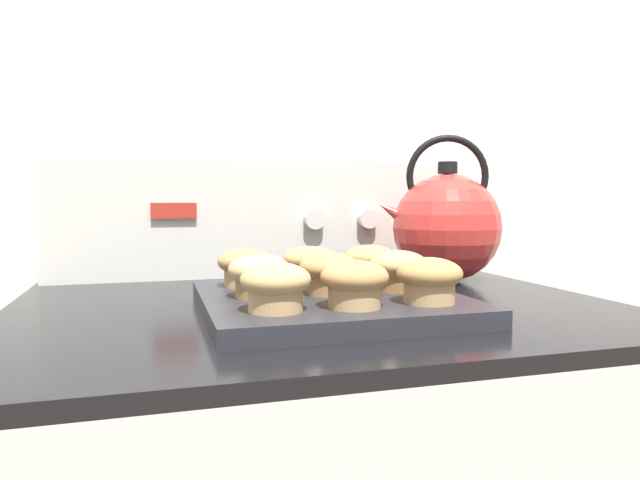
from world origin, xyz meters
TOP-DOWN VIEW (x-y plane):
  - wall_back at (0.00, 0.68)m, footprint 8.00×0.05m
  - control_panel at (0.00, 0.62)m, footprint 0.78×0.07m
  - muffin_pan at (0.00, 0.27)m, footprint 0.31×0.31m
  - muffin_r0_c0 at (-0.09, 0.18)m, footprint 0.08×0.08m
  - muffin_r0_c1 at (-0.00, 0.17)m, footprint 0.08×0.08m
  - muffin_r0_c2 at (0.09, 0.18)m, footprint 0.08×0.08m
  - muffin_r1_c0 at (-0.09, 0.27)m, footprint 0.08×0.08m
  - muffin_r1_c1 at (0.00, 0.27)m, footprint 0.08×0.08m
  - muffin_r1_c2 at (0.09, 0.27)m, footprint 0.08×0.08m
  - muffin_r2_c0 at (-0.09, 0.36)m, footprint 0.08×0.08m
  - muffin_r2_c1 at (-0.00, 0.36)m, footprint 0.08×0.08m
  - muffin_r2_c2 at (0.09, 0.36)m, footprint 0.08×0.08m
  - tea_kettle at (0.27, 0.46)m, footprint 0.22×0.18m

SIDE VIEW (x-z plane):
  - muffin_pan at x=0.00m, z-range 0.90..0.92m
  - muffin_r0_c0 at x=-0.09m, z-range 0.93..0.98m
  - muffin_r0_c1 at x=0.00m, z-range 0.93..0.98m
  - muffin_r0_c2 at x=0.09m, z-range 0.93..0.98m
  - muffin_r1_c0 at x=-0.09m, z-range 0.93..0.98m
  - muffin_r1_c1 at x=0.00m, z-range 0.93..0.98m
  - muffin_r1_c2 at x=0.09m, z-range 0.93..0.98m
  - muffin_r2_c0 at x=-0.09m, z-range 0.93..0.98m
  - muffin_r2_c1 at x=0.00m, z-range 0.93..0.98m
  - muffin_r2_c2 at x=0.09m, z-range 0.93..0.98m
  - tea_kettle at x=0.27m, z-range 0.87..1.12m
  - control_panel at x=0.00m, z-range 0.90..1.11m
  - wall_back at x=0.00m, z-range 0.00..2.40m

